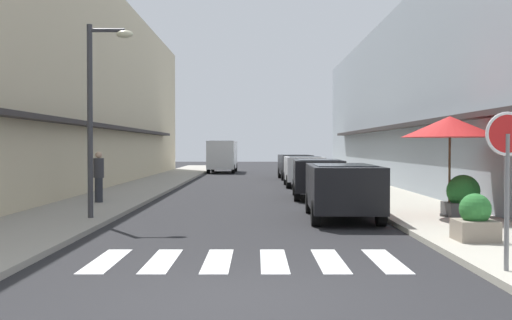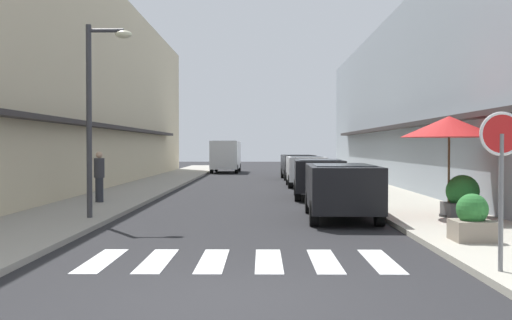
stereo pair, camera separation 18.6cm
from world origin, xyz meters
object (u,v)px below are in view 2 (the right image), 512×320
(parked_car_distant, at_px, (298,164))
(delivery_van, at_px, (226,154))
(planter_midblock, at_px, (463,197))
(street_lamp, at_px, (97,99))
(planter_corner, at_px, (472,220))
(parked_car_far, at_px, (306,168))
(round_street_sign, at_px, (501,150))
(pedestrian_walking_near, at_px, (99,176))
(cafe_umbrella, at_px, (449,127))
(parked_car_near, at_px, (341,185))
(parked_car_mid, at_px, (318,174))

(parked_car_distant, relative_size, delivery_van, 0.74)
(parked_car_distant, height_order, planter_midblock, parked_car_distant)
(street_lamp, distance_m, planter_corner, 9.51)
(parked_car_far, height_order, planter_corner, parked_car_far)
(round_street_sign, distance_m, planter_midblock, 7.24)
(pedestrian_walking_near, bearing_deg, cafe_umbrella, -106.53)
(planter_midblock, bearing_deg, parked_car_near, 173.12)
(round_street_sign, bearing_deg, cafe_umbrella, 78.76)
(street_lamp, bearing_deg, parked_car_far, 65.25)
(parked_car_mid, xyz_separation_m, planter_midblock, (3.11, -6.94, -0.29))
(parked_car_mid, xyz_separation_m, round_street_sign, (1.38, -13.85, 0.98))
(cafe_umbrella, bearing_deg, parked_car_near, 173.09)
(parked_car_near, relative_size, parked_car_mid, 1.06)
(parked_car_near, distance_m, cafe_umbrella, 3.17)
(round_street_sign, height_order, planter_midblock, round_street_sign)
(parked_car_mid, distance_m, cafe_umbrella, 7.59)
(parked_car_mid, distance_m, pedestrian_walking_near, 8.02)
(parked_car_mid, distance_m, delivery_van, 23.07)
(parked_car_near, bearing_deg, cafe_umbrella, -6.91)
(planter_midblock, bearing_deg, parked_car_distant, 98.77)
(parked_car_mid, height_order, planter_corner, parked_car_mid)
(round_street_sign, xyz_separation_m, cafe_umbrella, (1.38, 6.95, 0.55))
(round_street_sign, height_order, cafe_umbrella, cafe_umbrella)
(parked_car_far, distance_m, cafe_umbrella, 13.86)
(parked_car_mid, height_order, street_lamp, street_lamp)
(round_street_sign, xyz_separation_m, street_lamp, (-7.74, 6.64, 1.27))
(parked_car_distant, height_order, round_street_sign, round_street_sign)
(pedestrian_walking_near, bearing_deg, street_lamp, -160.84)
(parked_car_distant, bearing_deg, delivery_van, 117.25)
(parked_car_near, xyz_separation_m, planter_corner, (1.95, -4.42, -0.40))
(parked_car_distant, bearing_deg, parked_car_near, -90.00)
(cafe_umbrella, bearing_deg, pedestrian_walking_near, 158.76)
(round_street_sign, distance_m, street_lamp, 10.28)
(planter_corner, bearing_deg, parked_car_far, 96.34)
(parked_car_near, height_order, parked_car_distant, same)
(parked_car_near, bearing_deg, street_lamp, -174.19)
(parked_car_mid, xyz_separation_m, parked_car_distant, (-0.00, 13.20, -0.00))
(parked_car_far, distance_m, planter_midblock, 13.89)
(delivery_van, bearing_deg, parked_car_far, -73.20)
(parked_car_mid, relative_size, street_lamp, 0.85)
(parked_car_distant, height_order, street_lamp, street_lamp)
(planter_corner, height_order, pedestrian_walking_near, pedestrian_walking_near)
(parked_car_mid, relative_size, cafe_umbrella, 1.60)
(delivery_van, distance_m, planter_midblock, 30.55)
(parked_car_distant, bearing_deg, planter_midblock, -81.23)
(parked_car_distant, height_order, delivery_van, delivery_van)
(cafe_umbrella, distance_m, planter_corner, 4.59)
(parked_car_mid, xyz_separation_m, pedestrian_walking_near, (-7.47, -2.93, 0.07))
(parked_car_near, height_order, parked_car_mid, same)
(parked_car_near, xyz_separation_m, round_street_sign, (1.38, -7.29, 0.98))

